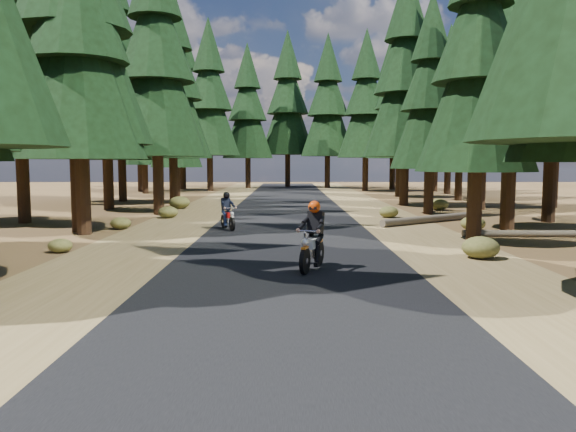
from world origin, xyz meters
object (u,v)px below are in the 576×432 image
(log_far, at_px, (519,233))
(rider_follow, at_px, (228,217))
(log_near, at_px, (433,219))
(rider_lead, at_px, (312,247))

(log_far, xyz_separation_m, rider_follow, (-10.25, 2.12, 0.36))
(log_near, distance_m, log_far, 5.01)
(rider_lead, bearing_deg, log_far, -122.23)
(log_near, height_order, rider_lead, rider_lead)
(log_near, bearing_deg, log_far, -106.43)
(log_far, xyz_separation_m, rider_lead, (-7.38, -5.94, 0.43))
(log_far, bearing_deg, rider_lead, -140.49)
(log_far, bearing_deg, rider_follow, 169.02)
(log_near, xyz_separation_m, rider_lead, (-5.60, -10.62, 0.39))
(log_far, bearing_deg, log_near, 111.51)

